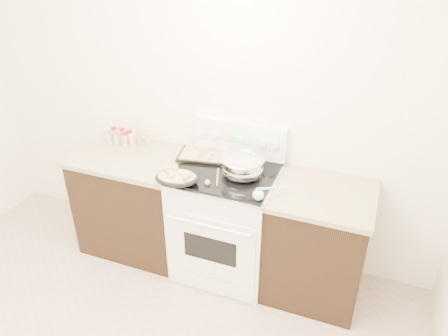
% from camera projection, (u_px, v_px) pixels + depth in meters
% --- Properties ---
extents(room_shell, '(4.10, 3.60, 2.75)m').
position_uv_depth(room_shell, '(32.00, 161.00, 1.86)').
color(room_shell, white).
rests_on(room_shell, ground).
extents(counter_left, '(0.93, 0.67, 0.92)m').
position_uv_depth(counter_left, '(137.00, 201.00, 3.79)').
color(counter_left, black).
rests_on(counter_left, ground).
extents(counter_right, '(0.73, 0.67, 0.92)m').
position_uv_depth(counter_right, '(317.00, 243.00, 3.30)').
color(counter_right, black).
rests_on(counter_right, ground).
extents(kitchen_range, '(0.78, 0.73, 1.22)m').
position_uv_depth(kitchen_range, '(226.00, 220.00, 3.51)').
color(kitchen_range, white).
rests_on(kitchen_range, ground).
extents(mixing_bowl, '(0.38, 0.38, 0.19)m').
position_uv_depth(mixing_bowl, '(242.00, 167.00, 3.19)').
color(mixing_bowl, silver).
rests_on(mixing_bowl, kitchen_range).
extents(roasting_pan, '(0.36, 0.29, 0.12)m').
position_uv_depth(roasting_pan, '(177.00, 177.00, 3.11)').
color(roasting_pan, black).
rests_on(roasting_pan, kitchen_range).
extents(baking_sheet, '(0.44, 0.34, 0.06)m').
position_uv_depth(baking_sheet, '(204.00, 154.00, 3.47)').
color(baking_sheet, black).
rests_on(baking_sheet, kitchen_range).
extents(wooden_spoon, '(0.10, 0.24, 0.04)m').
position_uv_depth(wooden_spoon, '(211.00, 181.00, 3.14)').
color(wooden_spoon, '#9E7D48').
rests_on(wooden_spoon, kitchen_range).
extents(blue_ladle, '(0.21, 0.22, 0.10)m').
position_uv_depth(blue_ladle, '(260.00, 194.00, 2.95)').
color(blue_ladle, '#99CFE5').
rests_on(blue_ladle, kitchen_range).
extents(spice_jars, '(0.39, 0.14, 0.13)m').
position_uv_depth(spice_jars, '(126.00, 137.00, 3.70)').
color(spice_jars, '#BFB28C').
rests_on(spice_jars, counter_left).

